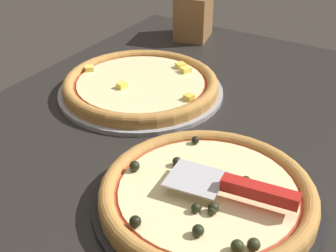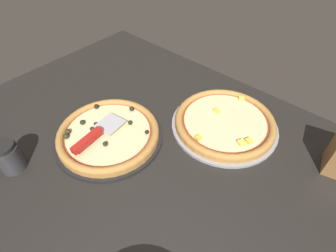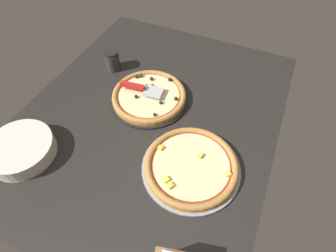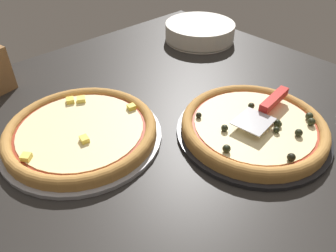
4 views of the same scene
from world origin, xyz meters
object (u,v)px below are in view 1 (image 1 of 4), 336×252
pizza_front (208,194)px  serving_spatula (244,188)px  napkin_holder (193,15)px  pizza_back (141,84)px

pizza_front → serving_spatula: serving_spatula is taller
pizza_front → napkin_holder: (63.50, 37.97, 4.14)cm
pizza_back → serving_spatula: size_ratio=1.73×
pizza_back → napkin_holder: 38.17cm
pizza_front → serving_spatula: bearing=-87.6°
pizza_back → pizza_front: bearing=-130.5°
pizza_front → pizza_back: (26.27, 30.73, -0.16)cm
pizza_front → pizza_back: pizza_front is taller
pizza_back → serving_spatula: (-26.02, -36.53, 3.50)cm
pizza_front → pizza_back: size_ratio=0.97×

